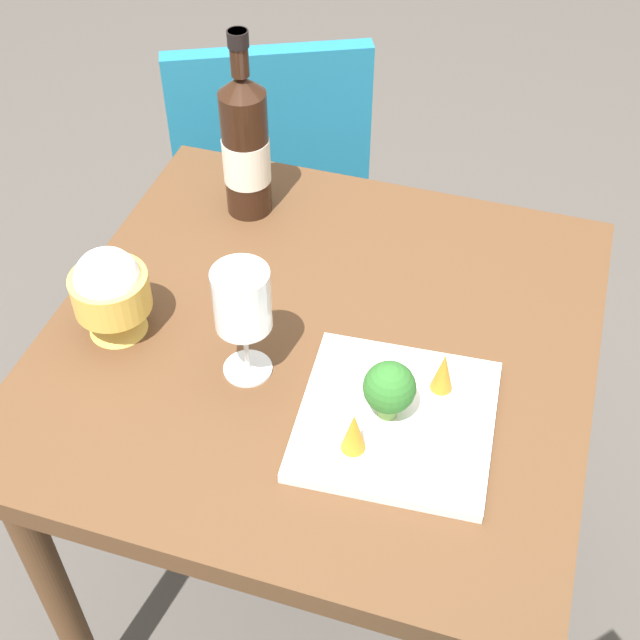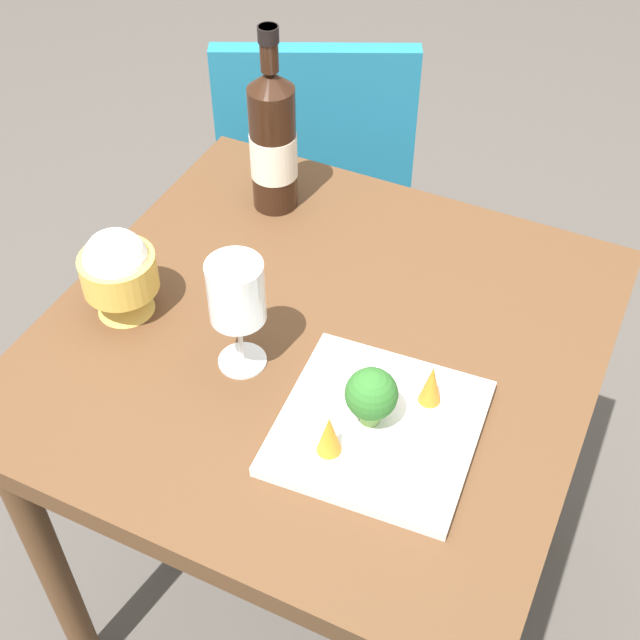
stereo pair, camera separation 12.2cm
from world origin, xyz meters
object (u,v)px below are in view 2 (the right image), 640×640
Objects in this scene: wine_bottle at (273,141)px; broccoli_floret at (371,395)px; chair_by_wall at (316,167)px; wine_glass at (236,294)px; serving_plate at (378,427)px; carrot_garnish_right at (431,384)px; carrot_garnish_left at (329,434)px; rice_bowl at (119,272)px.

broccoli_floret is (-0.37, -0.33, -0.06)m from wine_bottle.
wine_glass reaches higher than chair_by_wall.
wine_bottle reaches higher than serving_plate.
carrot_garnish_right is (-0.31, -0.39, -0.08)m from wine_bottle.
serving_plate is 0.06m from broccoli_floret.
wine_glass is 0.67× the size of serving_plate.
wine_bottle is at bearing 51.60° from carrot_garnish_right.
wine_bottle is 4.97× the size of carrot_garnish_left.
rice_bowl reaches higher than serving_plate.
wine_bottle reaches higher than broccoli_floret.
wine_bottle is at bearing 20.25° from wine_glass.
carrot_garnish_right is (0.02, -0.47, -0.03)m from rice_bowl.
wine_bottle reaches higher than carrot_garnish_right.
wine_bottle is 1.19× the size of serving_plate.
wine_glass is 2.09× the size of broccoli_floret.
carrot_garnish_left is (-0.06, 0.04, 0.04)m from serving_plate.
wine_bottle is 0.50m from broccoli_floret.
wine_bottle reaches higher than carrot_garnish_left.
chair_by_wall is 0.96m from carrot_garnish_left.
serving_plate is (-0.05, -0.43, -0.07)m from rice_bowl.
rice_bowl is at bearing 84.84° from wine_glass.
rice_bowl is 0.42m from broccoli_floret.
serving_plate is 4.20× the size of carrot_garnish_right.
wine_glass is (-0.34, -0.13, 0.00)m from wine_bottle.
broccoli_floret is at bearing 138.29° from carrot_garnish_right.
carrot_garnish_right is (0.06, -0.06, -0.02)m from broccoli_floret.
wine_glass is 2.81× the size of carrot_garnish_left.
rice_bowl is at bearing -112.49° from chair_by_wall.
wine_bottle is at bearing -13.99° from rice_bowl.
carrot_garnish_left is at bearing 146.82° from carrot_garnish_right.
carrot_garnish_left reaches higher than serving_plate.
chair_by_wall is 3.19× the size of serving_plate.
broccoli_floret is (-0.05, -0.41, -0.01)m from rice_bowl.
carrot_garnish_right is at bearing -128.40° from wine_bottle.
wine_glass is at bearing 61.61° from carrot_garnish_left.
wine_bottle is at bearing 34.76° from carrot_garnish_left.
chair_by_wall is 0.89m from carrot_garnish_right.
carrot_garnish_right is (0.07, -0.04, 0.04)m from serving_plate.
wine_bottle is 3.69× the size of broccoli_floret.
wine_bottle reaches higher than rice_bowl.
rice_bowl is 2.23× the size of carrot_garnish_right.
serving_plate is 0.09m from carrot_garnish_left.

